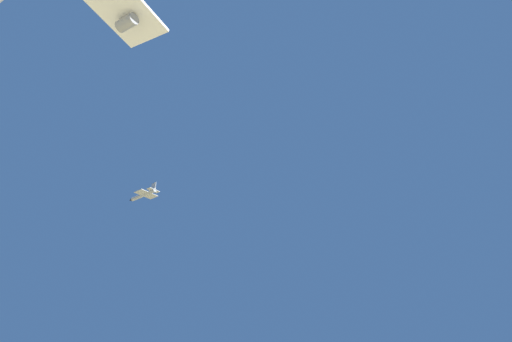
{
  "coord_description": "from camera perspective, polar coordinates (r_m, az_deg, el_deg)",
  "views": [
    {
      "loc": [
        -50.86,
        106.19,
        3.83
      ],
      "look_at": [
        16.89,
        44.3,
        52.09
      ],
      "focal_mm": 36.12,
      "sensor_mm": 36.0,
      "label": 1
    }
  ],
  "objects": [
    {
      "name": "chase_jet_lead",
      "position": [
        198.35,
        -12.36,
        -2.58
      ],
      "size": [
        15.29,
        8.53,
        4.0
      ],
      "rotation": [
        0.0,
        0.0,
        0.14
      ],
      "color": "#999EA3"
    }
  ]
}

